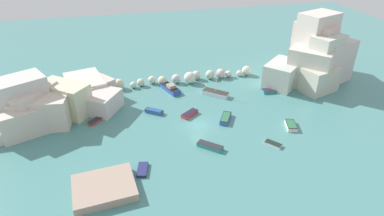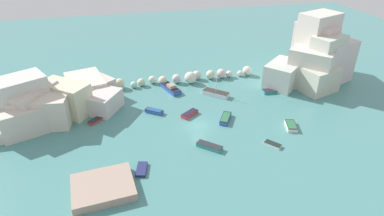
{
  "view_description": "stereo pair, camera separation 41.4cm",
  "coord_description": "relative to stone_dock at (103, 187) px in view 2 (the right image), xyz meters",
  "views": [
    {
      "loc": [
        -12.08,
        -44.47,
        29.92
      ],
      "look_at": [
        0.0,
        4.44,
        1.0
      ],
      "focal_mm": 30.6,
      "sensor_mm": 36.0,
      "label": 1
    },
    {
      "loc": [
        -11.68,
        -44.57,
        29.92
      ],
      "look_at": [
        0.0,
        4.44,
        1.0
      ],
      "focal_mm": 30.6,
      "sensor_mm": 36.0,
      "label": 2
    }
  ],
  "objects": [
    {
      "name": "cliff_headland_left",
      "position": [
        -9.3,
        21.19,
        2.06
      ],
      "size": [
        25.08,
        19.46,
        8.06
      ],
      "color": "beige",
      "rests_on": "ground"
    },
    {
      "name": "cliff_headland_right",
      "position": [
        43.9,
        23.68,
        4.2
      ],
      "size": [
        20.77,
        15.44,
        13.97
      ],
      "color": "beige",
      "rests_on": "ground"
    },
    {
      "name": "moored_boat_1",
      "position": [
        30.39,
        7.8,
        -0.21
      ],
      "size": [
        2.39,
        3.47,
        0.68
      ],
      "rotation": [
        0.0,
        0.0,
        1.28
      ],
      "color": "white",
      "rests_on": "cove_water"
    },
    {
      "name": "rock_breakwater",
      "position": [
        12.3,
        29.41,
        0.49
      ],
      "size": [
        36.94,
        3.85,
        2.75
      ],
      "color": "beige",
      "rests_on": "ground"
    },
    {
      "name": "moored_boat_10",
      "position": [
        25.25,
        3.87,
        -0.36
      ],
      "size": [
        2.46,
        2.66,
        0.41
      ],
      "rotation": [
        0.0,
        0.0,
        5.4
      ],
      "color": "white",
      "rests_on": "cove_water"
    },
    {
      "name": "moored_boat_3",
      "position": [
        33.28,
        20.48,
        -0.28
      ],
      "size": [
        4.46,
        1.68,
        0.58
      ],
      "rotation": [
        0.0,
        0.0,
        3.12
      ],
      "color": "teal",
      "rests_on": "cove_water"
    },
    {
      "name": "moored_boat_4",
      "position": [
        15.64,
        5.51,
        -0.24
      ],
      "size": [
        3.8,
        3.6,
        0.64
      ],
      "rotation": [
        0.0,
        0.0,
        2.41
      ],
      "color": "teal",
      "rests_on": "cove_water"
    },
    {
      "name": "moored_boat_9",
      "position": [
        14.89,
        15.55,
        -0.25
      ],
      "size": [
        3.43,
        3.01,
        0.63
      ],
      "rotation": [
        0.0,
        0.0,
        0.64
      ],
      "color": "#D03638",
      "rests_on": "cove_water"
    },
    {
      "name": "moored_boat_5",
      "position": [
        8.89,
        17.86,
        -0.22
      ],
      "size": [
        3.32,
        2.88,
        0.67
      ],
      "rotation": [
        0.0,
        0.0,
        2.5
      ],
      "color": "#3159B1",
      "rests_on": "cove_water"
    },
    {
      "name": "moored_boat_2",
      "position": [
        21.67,
        21.79,
        -0.1
      ],
      "size": [
        4.93,
        4.72,
        5.22
      ],
      "rotation": [
        0.0,
        0.0,
        2.4
      ],
      "color": "white",
      "rests_on": "cove_water"
    },
    {
      "name": "stone_dock",
      "position": [
        0.0,
        0.0,
        0.0
      ],
      "size": [
        8.31,
        7.21,
        1.13
      ],
      "primitive_type": "cube",
      "rotation": [
        0.0,
        0.0,
        0.11
      ],
      "color": "tan",
      "rests_on": "ground"
    },
    {
      "name": "moored_boat_0",
      "position": [
        5.12,
        2.73,
        -0.36
      ],
      "size": [
        1.98,
        3.15,
        0.41
      ],
      "rotation": [
        0.0,
        0.0,
        1.34
      ],
      "color": "navy",
      "rests_on": "cove_water"
    },
    {
      "name": "moored_boat_8",
      "position": [
        20.54,
        12.53,
        -0.2
      ],
      "size": [
        3.11,
        4.03,
        0.7
      ],
      "rotation": [
        0.0,
        0.0,
        4.2
      ],
      "color": "#335CB8",
      "rests_on": "cove_water"
    },
    {
      "name": "cove_water",
      "position": [
        15.49,
        11.84,
        -0.56
      ],
      "size": [
        160.0,
        160.0,
        0.0
      ],
      "primitive_type": "plane",
      "color": "teal",
      "rests_on": "ground"
    },
    {
      "name": "moored_boat_7",
      "position": [
        13.37,
        25.93,
        -0.03
      ],
      "size": [
        3.56,
        5.79,
        1.47
      ],
      "rotation": [
        0.0,
        0.0,
        5.06
      ],
      "color": "#2C55AE",
      "rests_on": "cove_water"
    },
    {
      "name": "moored_boat_6",
      "position": [
        -1.36,
        17.17,
        -0.33
      ],
      "size": [
        2.58,
        2.56,
        0.46
      ],
      "rotation": [
        0.0,
        0.0,
        3.91
      ],
      "color": "#C83C31",
      "rests_on": "cove_water"
    }
  ]
}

